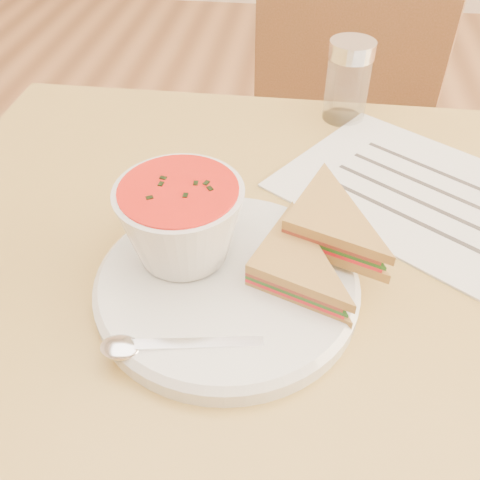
% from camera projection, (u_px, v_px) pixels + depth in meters
% --- Properties ---
extents(dining_table, '(1.00, 0.70, 0.75)m').
position_uv_depth(dining_table, '(320.00, 443.00, 0.80)').
color(dining_table, olive).
rests_on(dining_table, floor).
extents(chair_far, '(0.53, 0.53, 0.93)m').
position_uv_depth(chair_far, '(306.00, 178.00, 1.14)').
color(chair_far, brown).
rests_on(chair_far, floor).
extents(plate, '(0.28, 0.28, 0.02)m').
position_uv_depth(plate, '(227.00, 285.00, 0.52)').
color(plate, silver).
rests_on(plate, dining_table).
extents(soup_bowl, '(0.12, 0.12, 0.08)m').
position_uv_depth(soup_bowl, '(182.00, 225.00, 0.51)').
color(soup_bowl, silver).
rests_on(soup_bowl, plate).
extents(sandwich_half_a, '(0.13, 0.13, 0.03)m').
position_uv_depth(sandwich_half_a, '(245.00, 277.00, 0.49)').
color(sandwich_half_a, '#BE8943').
rests_on(sandwich_half_a, plate).
extents(sandwich_half_b, '(0.14, 0.14, 0.03)m').
position_uv_depth(sandwich_half_b, '(281.00, 234.00, 0.51)').
color(sandwich_half_b, '#BE8943').
rests_on(sandwich_half_b, plate).
extents(spoon, '(0.18, 0.07, 0.01)m').
position_uv_depth(spoon, '(182.00, 345.00, 0.45)').
color(spoon, silver).
rests_on(spoon, plate).
extents(paper_menu, '(0.39, 0.37, 0.00)m').
position_uv_depth(paper_menu, '(424.00, 195.00, 0.63)').
color(paper_menu, silver).
rests_on(paper_menu, dining_table).
extents(condiment_shaker, '(0.07, 0.07, 0.11)m').
position_uv_depth(condiment_shaker, '(348.00, 81.00, 0.73)').
color(condiment_shaker, silver).
rests_on(condiment_shaker, dining_table).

